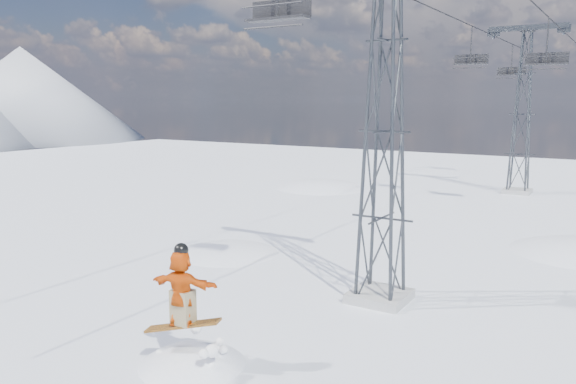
% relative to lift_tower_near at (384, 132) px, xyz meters
% --- Properties ---
extents(snow_terrain, '(39.00, 37.00, 22.00)m').
position_rel_lift_tower_near_xyz_m(snow_terrain, '(-5.57, 13.24, -15.06)').
color(snow_terrain, white).
rests_on(snow_terrain, ground).
extents(lift_tower_near, '(5.20, 1.80, 11.43)m').
position_rel_lift_tower_near_xyz_m(lift_tower_near, '(0.00, 0.00, 0.00)').
color(lift_tower_near, '#999999').
rests_on(lift_tower_near, ground).
extents(lift_tower_far, '(5.20, 1.80, 11.43)m').
position_rel_lift_tower_near_xyz_m(lift_tower_far, '(0.00, 25.00, 0.00)').
color(lift_tower_far, '#999999').
rests_on(lift_tower_far, ground).
extents(haul_cables, '(4.46, 51.00, 0.06)m').
position_rel_lift_tower_near_xyz_m(haul_cables, '(0.00, 11.50, 5.38)').
color(haul_cables, black).
rests_on(haul_cables, ground).
extents(lift_chair_near, '(1.94, 0.56, 2.41)m').
position_rel_lift_tower_near_xyz_m(lift_chair_near, '(-2.20, -2.65, 3.46)').
color(lift_chair_near, black).
rests_on(lift_chair_near, ground).
extents(lift_chair_mid, '(2.23, 0.64, 2.76)m').
position_rel_lift_tower_near_xyz_m(lift_chair_mid, '(2.20, 17.73, 3.17)').
color(lift_chair_mid, black).
rests_on(lift_chair_mid, ground).
extents(lift_chair_far, '(2.02, 0.58, 2.50)m').
position_rel_lift_tower_near_xyz_m(lift_chair_far, '(-2.20, 19.08, 3.38)').
color(lift_chair_far, black).
rests_on(lift_chair_far, ground).
extents(lift_chair_extra, '(2.16, 0.62, 2.68)m').
position_rel_lift_tower_near_xyz_m(lift_chair_extra, '(-2.20, 32.28, 3.23)').
color(lift_chair_extra, black).
rests_on(lift_chair_extra, ground).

